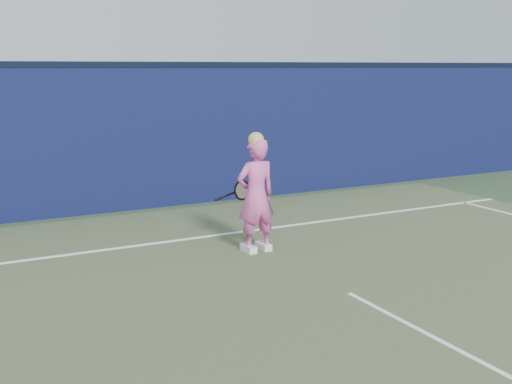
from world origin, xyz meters
TOP-DOWN VIEW (x-y plane):
  - ground at (0.00, 0.00)m, footprint 80.00×80.00m
  - backstop_wall at (0.00, 6.50)m, footprint 24.00×0.40m
  - wall_cap at (0.00, 6.50)m, footprint 24.00×0.42m
  - player at (-0.13, 3.00)m, footprint 0.59×0.41m
  - racket at (-0.16, 3.44)m, footprint 0.56×0.13m
  - court_lines at (0.00, -0.33)m, footprint 11.00×12.04m

SIDE VIEW (x-z plane):
  - ground at x=0.00m, z-range 0.00..0.00m
  - court_lines at x=0.00m, z-range 0.01..0.01m
  - racket at x=-0.16m, z-range 0.63..0.93m
  - player at x=-0.13m, z-range -0.03..1.62m
  - backstop_wall at x=0.00m, z-range 0.00..2.50m
  - wall_cap at x=0.00m, z-range 2.50..2.60m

